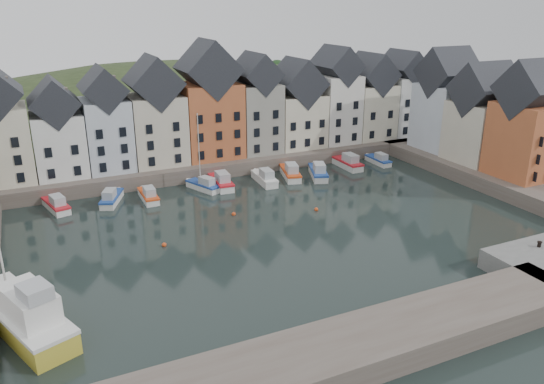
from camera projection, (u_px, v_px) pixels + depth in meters
ground at (292, 234)px, 60.26m from camera, size 260.00×260.00×0.00m
far_quay at (207, 158)px, 85.45m from camera, size 90.00×16.00×2.00m
right_quay at (508, 175)px, 77.28m from camera, size 14.00×54.00×2.00m
near_wall at (309, 363)px, 37.19m from camera, size 50.00×6.00×2.00m
hillside at (172, 212)px, 114.03m from camera, size 153.60×70.40×64.00m
far_terrace at (229, 111)px, 82.36m from camera, size 72.37×8.16×17.78m
right_terrace at (484, 116)px, 78.50m from camera, size 8.30×24.25×16.36m
mooring_buoys at (242, 222)px, 63.14m from camera, size 20.50×5.50×0.50m
boat_a at (56, 205)px, 66.80m from camera, size 3.24×6.37×2.34m
boat_b at (111, 198)px, 69.11m from camera, size 4.02×6.18×2.28m
boat_c at (149, 196)px, 70.13m from camera, size 1.84×5.77×2.21m
boat_d at (204, 185)px, 73.96m from camera, size 3.83×5.97×10.95m
boat_e at (221, 182)px, 75.16m from camera, size 2.52×6.94×2.62m
boat_f at (265, 178)px, 76.79m from camera, size 2.40×6.53×2.47m
boat_g at (291, 173)px, 79.06m from camera, size 3.86×7.14×2.62m
boat_h at (318, 172)px, 79.29m from camera, size 4.48×7.17×2.63m
boat_i at (347, 163)px, 83.96m from camera, size 2.14×6.84×2.62m
boat_j at (379, 160)px, 85.92m from camera, size 1.75×5.43×2.08m
large_vessel at (24, 315)px, 41.82m from camera, size 8.08×13.43×6.78m
mooring_bollard at (539, 244)px, 52.36m from camera, size 0.48×0.48×0.56m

